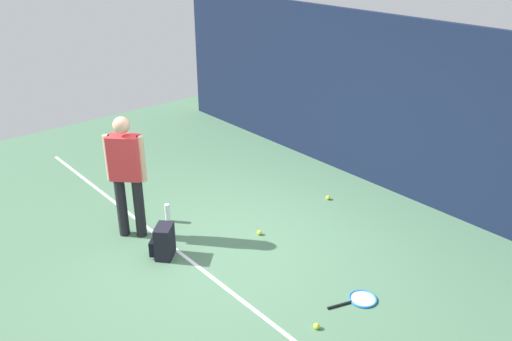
{
  "coord_description": "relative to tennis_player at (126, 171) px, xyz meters",
  "views": [
    {
      "loc": [
        4.68,
        -3.61,
        3.84
      ],
      "look_at": [
        0.0,
        0.4,
        1.0
      ],
      "focal_mm": 37.14,
      "sensor_mm": 36.0,
      "label": 1
    }
  ],
  "objects": [
    {
      "name": "water_bottle",
      "position": [
        -0.0,
        0.55,
        -0.83
      ],
      "size": [
        0.07,
        0.07,
        0.27
      ],
      "primitive_type": "cylinder",
      "color": "white",
      "rests_on": "ground"
    },
    {
      "name": "tennis_ball_mid_court",
      "position": [
        1.04,
        2.79,
        -0.93
      ],
      "size": [
        0.07,
        0.07,
        0.07
      ],
      "primitive_type": "sphere",
      "color": "#CCE033",
      "rests_on": "ground"
    },
    {
      "name": "tennis_ball_far_left",
      "position": [
        1.13,
        1.31,
        -0.93
      ],
      "size": [
        0.07,
        0.07,
        0.07
      ],
      "primitive_type": "sphere",
      "color": "#CCE033",
      "rests_on": "ground"
    },
    {
      "name": "backpack",
      "position": [
        0.73,
        0.04,
        -0.76
      ],
      "size": [
        0.38,
        0.38,
        0.44
      ],
      "rotation": [
        0.0,
        0.0,
        5.46
      ],
      "color": "black",
      "rests_on": "ground"
    },
    {
      "name": "ground_plane",
      "position": [
        1.15,
        0.83,
        -0.97
      ],
      "size": [
        12.0,
        12.0,
        0.0
      ],
      "primitive_type": "plane",
      "color": "#4C7556"
    },
    {
      "name": "tennis_racket",
      "position": [
        2.94,
        1.26,
        -0.95
      ],
      "size": [
        0.41,
        0.64,
        0.03
      ],
      "rotation": [
        0.0,
        0.0,
        1.24
      ],
      "color": "black",
      "rests_on": "ground"
    },
    {
      "name": "tennis_ball_near_player",
      "position": [
        2.93,
        0.54,
        -0.93
      ],
      "size": [
        0.07,
        0.07,
        0.07
      ],
      "primitive_type": "sphere",
      "color": "#CCE033",
      "rests_on": "ground"
    },
    {
      "name": "tennis_ball_by_fence",
      "position": [
        0.39,
        0.23,
        -0.93
      ],
      "size": [
        0.07,
        0.07,
        0.07
      ],
      "primitive_type": "sphere",
      "color": "#CCE033",
      "rests_on": "ground"
    },
    {
      "name": "back_fence",
      "position": [
        1.15,
        3.83,
        0.38
      ],
      "size": [
        10.0,
        0.1,
        2.7
      ],
      "primitive_type": "cube",
      "color": "#141E38",
      "rests_on": "ground"
    },
    {
      "name": "court_line",
      "position": [
        1.15,
        0.24,
        -0.96
      ],
      "size": [
        9.0,
        0.05,
        0.0
      ],
      "primitive_type": "cube",
      "color": "white",
      "rests_on": "ground"
    },
    {
      "name": "tennis_player",
      "position": [
        0.0,
        0.0,
        0.0
      ],
      "size": [
        0.44,
        0.44,
        1.7
      ],
      "rotation": [
        0.0,
        0.0,
        -2.37
      ],
      "color": "black",
      "rests_on": "ground"
    }
  ]
}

